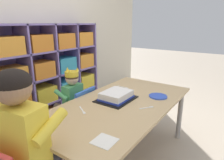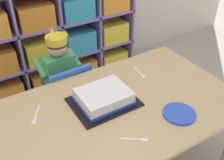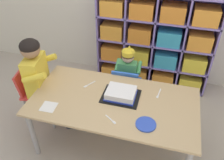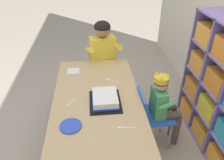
{
  "view_description": "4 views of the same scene",
  "coord_description": "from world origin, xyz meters",
  "px_view_note": "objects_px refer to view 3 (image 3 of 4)",
  "views": [
    {
      "loc": [
        -1.36,
        -0.86,
        1.28
      ],
      "look_at": [
        0.09,
        0.14,
        0.76
      ],
      "focal_mm": 31.61,
      "sensor_mm": 36.0,
      "label": 1
    },
    {
      "loc": [
        -0.51,
        -0.92,
        1.54
      ],
      "look_at": [
        0.1,
        0.06,
        0.74
      ],
      "focal_mm": 42.88,
      "sensor_mm": 36.0,
      "label": 2
    },
    {
      "loc": [
        0.42,
        -1.58,
        2.07
      ],
      "look_at": [
        -0.04,
        0.07,
        0.78
      ],
      "focal_mm": 37.88,
      "sensor_mm": 36.0,
      "label": 3
    },
    {
      "loc": [
        1.62,
        -0.02,
        1.82
      ],
      "look_at": [
        -0.03,
        0.14,
        0.77
      ],
      "focal_mm": 35.48,
      "sensor_mm": 36.0,
      "label": 4
    }
  ],
  "objects_px": {
    "child_with_crown": "(128,70)",
    "classroom_chair_adult_side": "(35,91)",
    "activity_table": "(114,105)",
    "paper_plate_stack": "(146,124)",
    "fork_at_table_front_edge": "(89,85)",
    "adult_helper_seated": "(42,75)",
    "fork_near_child_seat": "(159,94)",
    "birthday_cake_on_tray": "(121,94)",
    "fork_by_napkin": "(111,120)",
    "classroom_chair_blue": "(126,85)"
  },
  "relations": [
    {
      "from": "activity_table",
      "to": "fork_by_napkin",
      "type": "relative_size",
      "value": 13.53
    },
    {
      "from": "classroom_chair_adult_side",
      "to": "birthday_cake_on_tray",
      "type": "relative_size",
      "value": 1.96
    },
    {
      "from": "child_with_crown",
      "to": "paper_plate_stack",
      "type": "height_order",
      "value": "child_with_crown"
    },
    {
      "from": "birthday_cake_on_tray",
      "to": "fork_at_table_front_edge",
      "type": "relative_size",
      "value": 2.64
    },
    {
      "from": "classroom_chair_blue",
      "to": "classroom_chair_adult_side",
      "type": "distance_m",
      "value": 1.01
    },
    {
      "from": "fork_at_table_front_edge",
      "to": "fork_by_napkin",
      "type": "bearing_deg",
      "value": -107.84
    },
    {
      "from": "child_with_crown",
      "to": "fork_at_table_front_edge",
      "type": "distance_m",
      "value": 0.56
    },
    {
      "from": "adult_helper_seated",
      "to": "fork_by_napkin",
      "type": "xyz_separation_m",
      "value": [
        0.84,
        -0.36,
        -0.05
      ]
    },
    {
      "from": "child_with_crown",
      "to": "fork_by_napkin",
      "type": "distance_m",
      "value": 0.88
    },
    {
      "from": "adult_helper_seated",
      "to": "birthday_cake_on_tray",
      "type": "distance_m",
      "value": 0.85
    },
    {
      "from": "child_with_crown",
      "to": "adult_helper_seated",
      "type": "relative_size",
      "value": 0.8
    },
    {
      "from": "fork_near_child_seat",
      "to": "fork_by_napkin",
      "type": "height_order",
      "value": "same"
    },
    {
      "from": "classroom_chair_adult_side",
      "to": "fork_at_table_front_edge",
      "type": "relative_size",
      "value": 5.18
    },
    {
      "from": "child_with_crown",
      "to": "fork_near_child_seat",
      "type": "relative_size",
      "value": 5.68
    },
    {
      "from": "child_with_crown",
      "to": "fork_near_child_seat",
      "type": "height_order",
      "value": "child_with_crown"
    },
    {
      "from": "child_with_crown",
      "to": "classroom_chair_blue",
      "type": "bearing_deg",
      "value": 89.8
    },
    {
      "from": "paper_plate_stack",
      "to": "adult_helper_seated",
      "type": "bearing_deg",
      "value": 163.32
    },
    {
      "from": "fork_near_child_seat",
      "to": "paper_plate_stack",
      "type": "bearing_deg",
      "value": 179.66
    },
    {
      "from": "paper_plate_stack",
      "to": "child_with_crown",
      "type": "bearing_deg",
      "value": 111.44
    },
    {
      "from": "activity_table",
      "to": "fork_near_child_seat",
      "type": "bearing_deg",
      "value": 27.43
    },
    {
      "from": "fork_at_table_front_edge",
      "to": "fork_near_child_seat",
      "type": "bearing_deg",
      "value": -55.07
    },
    {
      "from": "fork_by_napkin",
      "to": "adult_helper_seated",
      "type": "bearing_deg",
      "value": 11.23
    },
    {
      "from": "classroom_chair_blue",
      "to": "fork_at_table_front_edge",
      "type": "bearing_deg",
      "value": 47.21
    },
    {
      "from": "child_with_crown",
      "to": "fork_near_child_seat",
      "type": "distance_m",
      "value": 0.58
    },
    {
      "from": "fork_at_table_front_edge",
      "to": "fork_by_napkin",
      "type": "height_order",
      "value": "same"
    },
    {
      "from": "classroom_chair_blue",
      "to": "adult_helper_seated",
      "type": "relative_size",
      "value": 0.6
    },
    {
      "from": "child_with_crown",
      "to": "classroom_chair_adult_side",
      "type": "bearing_deg",
      "value": 27.96
    },
    {
      "from": "classroom_chair_adult_side",
      "to": "fork_by_napkin",
      "type": "relative_size",
      "value": 6.04
    },
    {
      "from": "adult_helper_seated",
      "to": "fork_near_child_seat",
      "type": "distance_m",
      "value": 1.19
    },
    {
      "from": "activity_table",
      "to": "fork_by_napkin",
      "type": "distance_m",
      "value": 0.26
    },
    {
      "from": "adult_helper_seated",
      "to": "birthday_cake_on_tray",
      "type": "relative_size",
      "value": 2.99
    },
    {
      "from": "classroom_chair_blue",
      "to": "fork_near_child_seat",
      "type": "bearing_deg",
      "value": 138.51
    },
    {
      "from": "classroom_chair_blue",
      "to": "paper_plate_stack",
      "type": "height_order",
      "value": "classroom_chair_blue"
    },
    {
      "from": "paper_plate_stack",
      "to": "fork_by_napkin",
      "type": "bearing_deg",
      "value": -174.98
    },
    {
      "from": "classroom_chair_blue",
      "to": "fork_by_napkin",
      "type": "relative_size",
      "value": 5.55
    },
    {
      "from": "activity_table",
      "to": "paper_plate_stack",
      "type": "relative_size",
      "value": 9.0
    },
    {
      "from": "adult_helper_seated",
      "to": "fork_at_table_front_edge",
      "type": "height_order",
      "value": "adult_helper_seated"
    },
    {
      "from": "activity_table",
      "to": "birthday_cake_on_tray",
      "type": "height_order",
      "value": "birthday_cake_on_tray"
    },
    {
      "from": "child_with_crown",
      "to": "classroom_chair_adult_side",
      "type": "xyz_separation_m",
      "value": [
        -0.91,
        -0.53,
        -0.09
      ]
    },
    {
      "from": "activity_table",
      "to": "fork_near_child_seat",
      "type": "distance_m",
      "value": 0.45
    },
    {
      "from": "paper_plate_stack",
      "to": "fork_near_child_seat",
      "type": "height_order",
      "value": "paper_plate_stack"
    },
    {
      "from": "birthday_cake_on_tray",
      "to": "paper_plate_stack",
      "type": "xyz_separation_m",
      "value": [
        0.28,
        -0.29,
        -0.03
      ]
    },
    {
      "from": "classroom_chair_adult_side",
      "to": "fork_near_child_seat",
      "type": "distance_m",
      "value": 1.32
    },
    {
      "from": "classroom_chair_blue",
      "to": "birthday_cake_on_tray",
      "type": "xyz_separation_m",
      "value": [
        0.04,
        -0.45,
        0.25
      ]
    },
    {
      "from": "activity_table",
      "to": "paper_plate_stack",
      "type": "distance_m",
      "value": 0.41
    },
    {
      "from": "child_with_crown",
      "to": "paper_plate_stack",
      "type": "bearing_deg",
      "value": 109.34
    },
    {
      "from": "classroom_chair_blue",
      "to": "child_with_crown",
      "type": "relative_size",
      "value": 0.76
    },
    {
      "from": "classroom_chair_blue",
      "to": "adult_helper_seated",
      "type": "distance_m",
      "value": 0.94
    },
    {
      "from": "classroom_chair_blue",
      "to": "fork_at_table_front_edge",
      "type": "relative_size",
      "value": 4.76
    },
    {
      "from": "classroom_chair_adult_side",
      "to": "adult_helper_seated",
      "type": "bearing_deg",
      "value": -90.0
    }
  ]
}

